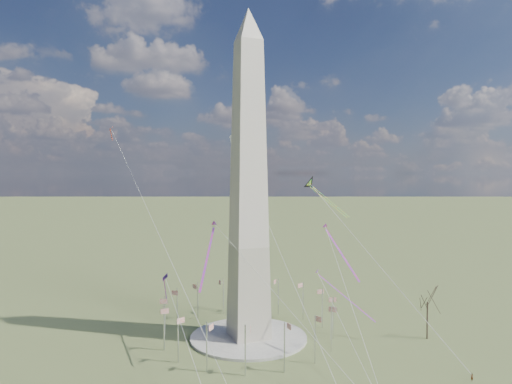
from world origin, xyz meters
name	(u,v)px	position (x,y,z in m)	size (l,w,h in m)	color
ground	(249,338)	(0.00, 0.00, 0.00)	(2000.00, 2000.00, 0.00)	#556030
plaza	(249,337)	(0.00, 0.00, 0.40)	(36.00, 36.00, 0.80)	#BCB9AC
washington_monument	(249,183)	(0.00, 0.00, 47.95)	(15.56, 15.56, 100.00)	#AAA38E
flagpole_ring	(249,315)	(0.00, 0.00, 7.27)	(54.40, 54.40, 13.00)	silver
tree_near	(428,299)	(51.08, -20.56, 12.30)	(9.86, 9.86, 17.25)	#403127
person_east	(472,377)	(40.88, -47.22, 0.95)	(0.69, 0.46, 1.90)	gray
kite_delta_black	(312,186)	(29.00, 12.97, 46.64)	(12.16, 16.74, 14.16)	black
kite_diamond_purple	(165,280)	(-23.81, 9.82, 18.03)	(1.81, 2.87, 8.96)	#3A1666
kite_streamer_left	(336,245)	(21.77, -15.25, 30.02)	(2.07, 20.20, 13.86)	#FF2B28
kite_streamer_mid	(210,245)	(-13.66, -4.81, 30.49)	(11.42, 21.77, 16.14)	#FF2B28
kite_streamer_right	(337,289)	(28.28, -5.19, 13.93)	(12.39, 17.73, 14.07)	#FF2B28
kite_small_red	(111,130)	(-37.00, 41.28, 66.51)	(1.52, 2.30, 4.95)	#F7401D
kite_small_white	(231,137)	(7.38, 39.24, 65.18)	(1.58, 2.30, 4.81)	white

